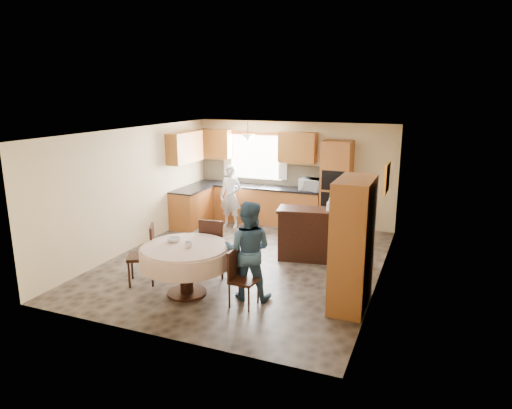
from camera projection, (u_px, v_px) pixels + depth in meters
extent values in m
cube|color=brown|center=(246.00, 261.00, 8.84)|extent=(5.00, 6.00, 0.01)
cube|color=white|center=(245.00, 131.00, 8.24)|extent=(5.00, 6.00, 0.01)
cube|color=beige|center=(293.00, 173.00, 11.24)|extent=(5.00, 0.02, 2.50)
cube|color=beige|center=(153.00, 248.00, 5.84)|extent=(5.00, 0.02, 2.50)
cube|color=beige|center=(135.00, 188.00, 9.45)|extent=(0.02, 6.00, 2.50)
cube|color=beige|center=(382.00, 211.00, 7.63)|extent=(0.02, 6.00, 2.50)
cube|color=white|center=(255.00, 157.00, 11.50)|extent=(1.40, 0.03, 1.10)
cube|color=white|center=(228.00, 154.00, 11.72)|extent=(0.22, 0.02, 1.15)
cube|color=white|center=(283.00, 157.00, 11.17)|extent=(0.22, 0.02, 1.15)
cube|color=#B1672F|center=(257.00, 204.00, 11.48)|extent=(3.30, 0.60, 0.88)
cube|color=black|center=(257.00, 187.00, 11.36)|extent=(3.30, 0.64, 0.04)
cube|color=#B1672F|center=(192.00, 208.00, 11.15)|extent=(0.60, 1.20, 0.88)
cube|color=black|center=(191.00, 189.00, 11.04)|extent=(0.64, 1.20, 0.04)
cube|color=tan|center=(261.00, 174.00, 11.56)|extent=(3.30, 0.02, 0.55)
cube|color=#B86D2E|center=(215.00, 143.00, 11.68)|extent=(0.85, 0.33, 0.72)
cube|color=#B86D2E|center=(298.00, 147.00, 10.88)|extent=(0.90, 0.33, 0.72)
cube|color=#B86D2E|center=(185.00, 147.00, 10.85)|extent=(0.33, 1.20, 0.72)
cube|color=#B1672F|center=(336.00, 186.00, 10.59)|extent=(0.66, 0.62, 2.12)
cube|color=black|center=(334.00, 181.00, 10.26)|extent=(0.56, 0.01, 0.45)
cube|color=black|center=(333.00, 202.00, 10.38)|extent=(0.56, 0.01, 0.45)
cone|color=beige|center=(248.00, 138.00, 10.94)|extent=(0.36, 0.36, 0.18)
cube|color=black|center=(312.00, 236.00, 8.84)|extent=(1.41, 0.77, 0.95)
cube|color=black|center=(341.00, 245.00, 8.87)|extent=(0.47, 0.37, 0.58)
cube|color=#B1672F|center=(353.00, 244.00, 6.80)|extent=(0.52, 1.04, 1.98)
cylinder|color=black|center=(186.00, 272.00, 7.33)|extent=(0.21, 0.21, 0.76)
cylinder|color=black|center=(187.00, 293.00, 7.42)|extent=(0.64, 0.64, 0.04)
cylinder|color=beige|center=(185.00, 247.00, 7.23)|extent=(1.38, 1.38, 0.05)
cylinder|color=beige|center=(186.00, 256.00, 7.27)|extent=(1.44, 1.44, 0.30)
cube|color=black|center=(141.00, 257.00, 7.75)|extent=(0.60, 0.60, 0.05)
cube|color=black|center=(152.00, 240.00, 7.71)|extent=(0.25, 0.39, 0.53)
cylinder|color=black|center=(126.00, 273.00, 7.71)|extent=(0.04, 0.04, 0.45)
cylinder|color=black|center=(145.00, 276.00, 7.57)|extent=(0.04, 0.04, 0.45)
cylinder|color=black|center=(139.00, 265.00, 8.05)|extent=(0.04, 0.04, 0.45)
cylinder|color=black|center=(158.00, 268.00, 7.91)|extent=(0.04, 0.04, 0.45)
cube|color=black|center=(216.00, 248.00, 8.14)|extent=(0.49, 0.49, 0.05)
cube|color=black|center=(211.00, 236.00, 7.87)|extent=(0.44, 0.08, 0.54)
cylinder|color=black|center=(201.00, 264.00, 8.09)|extent=(0.04, 0.04, 0.47)
cylinder|color=black|center=(221.00, 267.00, 7.95)|extent=(0.04, 0.04, 0.47)
cylinder|color=black|center=(211.00, 256.00, 8.45)|extent=(0.04, 0.04, 0.47)
cylinder|color=black|center=(231.00, 259.00, 8.30)|extent=(0.04, 0.04, 0.47)
cube|color=black|center=(244.00, 281.00, 6.93)|extent=(0.40, 0.40, 0.05)
cube|color=black|center=(234.00, 264.00, 6.94)|extent=(0.06, 0.36, 0.45)
cylinder|color=black|center=(230.00, 296.00, 6.89)|extent=(0.03, 0.03, 0.39)
cylinder|color=black|center=(250.00, 300.00, 6.77)|extent=(0.03, 0.03, 0.39)
cylinder|color=black|center=(238.00, 288.00, 7.19)|extent=(0.03, 0.03, 0.39)
cylinder|color=black|center=(258.00, 291.00, 7.07)|extent=(0.03, 0.03, 0.39)
cube|color=gold|center=(387.00, 178.00, 8.14)|extent=(0.05, 0.64, 0.53)
cube|color=#ADC0CA|center=(385.00, 178.00, 8.15)|extent=(0.01, 0.53, 0.42)
imported|color=silver|center=(311.00, 185.00, 10.77)|extent=(0.57, 0.43, 0.29)
imported|color=silver|center=(231.00, 196.00, 10.94)|extent=(0.56, 0.38, 1.51)
imported|color=#345573|center=(248.00, 250.00, 7.12)|extent=(0.86, 0.73, 1.58)
imported|color=#B2B2B2|center=(298.00, 209.00, 8.83)|extent=(0.26, 0.26, 0.05)
imported|color=silver|center=(329.00, 206.00, 8.57)|extent=(0.15, 0.15, 0.32)
imported|color=#B2B2B2|center=(188.00, 245.00, 7.14)|extent=(0.14, 0.14, 0.09)
imported|color=#B2B2B2|center=(174.00, 240.00, 7.41)|extent=(0.23, 0.23, 0.07)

